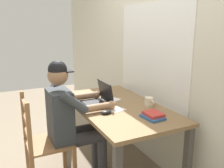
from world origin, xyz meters
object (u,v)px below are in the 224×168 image
(computer_mouse, at_px, (106,112))
(wooden_chair, at_px, (43,143))
(book_stack_main, at_px, (153,116))
(desk, at_px, (117,113))
(coffee_mug_dark, at_px, (107,94))
(laptop, at_px, (98,99))
(seated_person, at_px, (71,116))
(coffee_mug_white, at_px, (149,102))

(computer_mouse, bearing_deg, wooden_chair, -117.14)
(book_stack_main, bearing_deg, wooden_chair, -122.03)
(desk, xyz_separation_m, book_stack_main, (0.45, 0.12, 0.12))
(desk, xyz_separation_m, coffee_mug_dark, (-0.28, 0.01, 0.14))
(coffee_mug_dark, bearing_deg, book_stack_main, 8.61)
(wooden_chair, xyz_separation_m, laptop, (-0.02, 0.58, 0.35))
(desk, distance_m, wooden_chair, 0.78)
(seated_person, bearing_deg, coffee_mug_dark, 111.69)
(seated_person, xyz_separation_m, book_stack_main, (0.54, 0.59, 0.09))
(wooden_chair, height_order, computer_mouse, wooden_chair)
(computer_mouse, bearing_deg, seated_person, -136.84)
(wooden_chair, bearing_deg, computer_mouse, 62.86)
(laptop, relative_size, coffee_mug_dark, 2.75)
(laptop, distance_m, computer_mouse, 0.30)
(laptop, bearing_deg, desk, 57.90)
(desk, bearing_deg, seated_person, -100.60)
(seated_person, bearing_deg, laptop, 93.25)
(desk, xyz_separation_m, laptop, (-0.11, -0.17, 0.15))
(laptop, bearing_deg, coffee_mug_dark, 134.80)
(seated_person, height_order, laptop, seated_person)
(wooden_chair, bearing_deg, desk, 83.31)
(seated_person, height_order, book_stack_main, seated_person)
(coffee_mug_white, xyz_separation_m, coffee_mug_dark, (-0.44, -0.27, 0.00))
(wooden_chair, bearing_deg, book_stack_main, 57.97)
(wooden_chair, xyz_separation_m, computer_mouse, (0.28, 0.54, 0.31))
(laptop, xyz_separation_m, coffee_mug_white, (0.27, 0.44, -0.01))
(computer_mouse, xyz_separation_m, coffee_mug_dark, (-0.47, 0.22, 0.03))
(computer_mouse, bearing_deg, laptop, 171.46)
(seated_person, height_order, computer_mouse, seated_person)
(desk, xyz_separation_m, wooden_chair, (-0.09, -0.75, -0.20))
(computer_mouse, height_order, coffee_mug_dark, coffee_mug_dark)
(coffee_mug_dark, distance_m, book_stack_main, 0.74)
(coffee_mug_dark, bearing_deg, computer_mouse, -25.05)
(coffee_mug_white, distance_m, book_stack_main, 0.33)
(seated_person, bearing_deg, computer_mouse, 43.16)
(seated_person, distance_m, coffee_mug_white, 0.79)
(computer_mouse, bearing_deg, desk, 131.61)
(seated_person, bearing_deg, coffee_mug_white, 71.31)
(desk, height_order, laptop, laptop)
(laptop, relative_size, coffee_mug_white, 2.67)
(seated_person, xyz_separation_m, computer_mouse, (0.28, 0.26, 0.09))
(desk, bearing_deg, coffee_mug_dark, 178.79)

